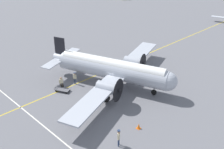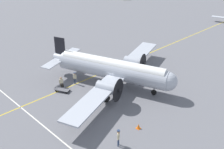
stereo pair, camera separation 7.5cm
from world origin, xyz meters
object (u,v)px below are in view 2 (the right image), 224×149
object	(u,v)px
crew_foreground	(118,136)
traffic_cone	(138,126)
airliner_main	(115,69)
baggage_cart	(62,89)
passenger_boarding	(75,77)
ramp_agent	(61,81)
suitcase_near_door	(63,86)

from	to	relation	value
crew_foreground	traffic_cone	bearing A→B (deg)	-27.02
crew_foreground	traffic_cone	world-z (taller)	crew_foreground
airliner_main	traffic_cone	size ratio (longest dim) A/B	40.31
baggage_cart	traffic_cone	world-z (taller)	traffic_cone
airliner_main	baggage_cart	size ratio (longest dim) A/B	11.12
passenger_boarding	ramp_agent	bearing A→B (deg)	-114.61
ramp_agent	passenger_boarding	bearing A→B (deg)	9.87
airliner_main	passenger_boarding	size ratio (longest dim) A/B	13.99
crew_foreground	suitcase_near_door	xyz separation A→B (m)	(2.75, 13.33, -0.89)
crew_foreground	baggage_cart	xyz separation A→B (m)	(2.20, 12.60, -0.89)
baggage_cart	crew_foreground	bearing A→B (deg)	-36.84
passenger_boarding	baggage_cart	xyz separation A→B (m)	(-2.45, -0.46, -0.81)
airliner_main	crew_foreground	size ratio (longest dim) A/B	13.04
passenger_boarding	ramp_agent	world-z (taller)	ramp_agent
airliner_main	passenger_boarding	xyz separation A→B (m)	(-3.58, 4.17, -1.39)
ramp_agent	baggage_cart	size ratio (longest dim) A/B	0.80
airliner_main	ramp_agent	xyz separation A→B (m)	(-5.67, 4.39, -1.41)
baggage_cart	suitcase_near_door	bearing A→B (deg)	116.42
suitcase_near_door	ramp_agent	bearing A→B (deg)	-162.78
airliner_main	crew_foreground	bearing A→B (deg)	-63.19
passenger_boarding	baggage_cart	world-z (taller)	passenger_boarding
crew_foreground	suitcase_near_door	distance (m)	13.64
crew_foreground	baggage_cart	distance (m)	12.82
ramp_agent	suitcase_near_door	world-z (taller)	ramp_agent
crew_foreground	baggage_cart	size ratio (longest dim) A/B	0.85
crew_foreground	ramp_agent	distance (m)	13.52
airliner_main	passenger_boarding	distance (m)	5.67
crew_foreground	suitcase_near_door	world-z (taller)	crew_foreground
crew_foreground	passenger_boarding	distance (m)	13.86
passenger_boarding	traffic_cone	xyz separation A→B (m)	(-1.20, -12.66, -0.80)
crew_foreground	passenger_boarding	world-z (taller)	crew_foreground
ramp_agent	baggage_cart	bearing A→B (deg)	-102.51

